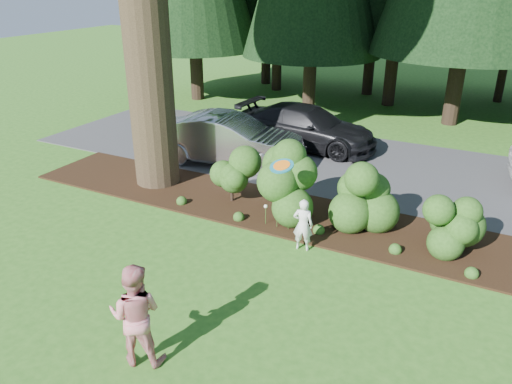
# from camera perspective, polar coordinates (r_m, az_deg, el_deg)

# --- Properties ---
(ground) EXTENTS (80.00, 80.00, 0.00)m
(ground) POSITION_cam_1_polar(r_m,az_deg,el_deg) (10.03, -2.03, -10.24)
(ground) COLOR #2E641C
(ground) RESTS_ON ground
(mulch_bed) EXTENTS (16.00, 2.50, 0.05)m
(mulch_bed) POSITION_cam_1_polar(r_m,az_deg,el_deg) (12.56, 5.29, -2.75)
(mulch_bed) COLOR black
(mulch_bed) RESTS_ON ground
(driveway) EXTENTS (22.00, 6.00, 0.03)m
(driveway) POSITION_cam_1_polar(r_m,az_deg,el_deg) (16.27, 11.10, 3.18)
(driveway) COLOR #38383A
(driveway) RESTS_ON ground
(shrub_row) EXTENTS (6.53, 1.60, 1.61)m
(shrub_row) POSITION_cam_1_polar(r_m,az_deg,el_deg) (11.89, 8.64, -0.33)
(shrub_row) COLOR #234715
(shrub_row) RESTS_ON ground
(lily_cluster) EXTENTS (0.69, 0.09, 0.57)m
(lily_cluster) POSITION_cam_1_polar(r_m,az_deg,el_deg) (11.76, 2.43, -2.04)
(lily_cluster) COLOR #234715
(lily_cluster) RESTS_ON ground
(car_silver_wagon) EXTENTS (4.89, 2.31, 1.55)m
(car_silver_wagon) POSITION_cam_1_polar(r_m,az_deg,el_deg) (15.81, -3.19, 6.01)
(car_silver_wagon) COLOR #A7A7AC
(car_silver_wagon) RESTS_ON driveway
(car_dark_suv) EXTENTS (5.01, 2.27, 1.42)m
(car_dark_suv) POSITION_cam_1_polar(r_m,az_deg,el_deg) (17.44, 5.82, 7.41)
(car_dark_suv) COLOR black
(car_dark_suv) RESTS_ON driveway
(child) EXTENTS (0.49, 0.37, 1.20)m
(child) POSITION_cam_1_polar(r_m,az_deg,el_deg) (10.88, 5.39, -3.75)
(child) COLOR white
(child) RESTS_ON ground
(adult) EXTENTS (1.01, 0.91, 1.71)m
(adult) POSITION_cam_1_polar(r_m,az_deg,el_deg) (7.99, -13.60, -13.46)
(adult) COLOR red
(adult) RESTS_ON ground
(frisbee) EXTENTS (0.53, 0.50, 0.22)m
(frisbee) POSITION_cam_1_polar(r_m,az_deg,el_deg) (10.56, 2.96, 3.00)
(frisbee) COLOR #186E85
(frisbee) RESTS_ON ground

